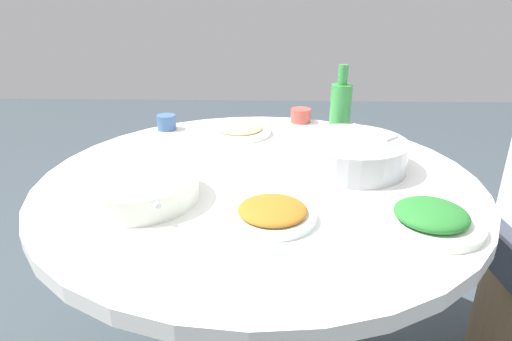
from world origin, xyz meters
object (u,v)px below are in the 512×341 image
(round_dining_table, at_px, (259,225))
(dish_stirfry, at_px, (273,213))
(dish_noodles, at_px, (240,130))
(green_bottle, at_px, (340,110))
(rice_bowl, at_px, (350,153))
(soup_bowl, at_px, (139,188))
(dish_greens, at_px, (431,218))
(tea_cup_near, at_px, (301,116))
(tea_cup_far, at_px, (166,122))

(round_dining_table, relative_size, dish_stirfry, 6.06)
(dish_noodles, distance_m, green_bottle, 0.35)
(round_dining_table, xyz_separation_m, rice_bowl, (0.25, 0.07, 0.20))
(round_dining_table, distance_m, soup_bowl, 0.37)
(dish_noodles, xyz_separation_m, dish_greens, (0.45, -0.62, 0.01))
(green_bottle, bearing_deg, tea_cup_near, 121.91)
(soup_bowl, xyz_separation_m, dish_noodles, (0.21, 0.51, -0.01))
(rice_bowl, relative_size, dish_noodles, 1.44)
(round_dining_table, bearing_deg, tea_cup_near, 74.28)
(rice_bowl, bearing_deg, dish_greens, -70.48)
(rice_bowl, bearing_deg, round_dining_table, -165.26)
(soup_bowl, relative_size, dish_stirfry, 1.47)
(round_dining_table, height_order, green_bottle, green_bottle)
(dish_noodles, distance_m, dish_stirfry, 0.61)
(round_dining_table, bearing_deg, dish_noodles, 101.81)
(tea_cup_near, bearing_deg, rice_bowl, -76.13)
(dish_noodles, height_order, dish_stirfry, dish_stirfry)
(tea_cup_near, bearing_deg, dish_greens, -73.70)
(rice_bowl, height_order, tea_cup_far, rice_bowl)
(dish_stirfry, xyz_separation_m, green_bottle, (0.22, 0.57, 0.08))
(dish_noodles, relative_size, dish_stirfry, 1.12)
(dish_stirfry, distance_m, green_bottle, 0.62)
(rice_bowl, relative_size, dish_greens, 1.41)
(dish_greens, bearing_deg, tea_cup_near, 106.30)
(dish_stirfry, height_order, tea_cup_near, tea_cup_near)
(round_dining_table, distance_m, dish_noodles, 0.41)
(rice_bowl, xyz_separation_m, tea_cup_far, (-0.60, 0.34, -0.02))
(soup_bowl, xyz_separation_m, tea_cup_near, (0.43, 0.66, -0.00))
(rice_bowl, bearing_deg, dish_noodles, 138.39)
(dish_noodles, distance_m, tea_cup_near, 0.27)
(tea_cup_near, height_order, tea_cup_far, tea_cup_far)
(rice_bowl, height_order, dish_greens, rice_bowl)
(soup_bowl, relative_size, green_bottle, 1.16)
(round_dining_table, distance_m, rice_bowl, 0.33)
(green_bottle, xyz_separation_m, tea_cup_near, (-0.12, 0.19, -0.07))
(dish_stirfry, bearing_deg, tea_cup_near, 81.84)
(soup_bowl, height_order, dish_stirfry, soup_bowl)
(rice_bowl, height_order, soup_bowl, rice_bowl)
(dish_greens, relative_size, tea_cup_far, 3.28)
(dish_stirfry, xyz_separation_m, dish_greens, (0.33, -0.02, 0.00))
(rice_bowl, bearing_deg, dish_stirfry, -125.31)
(round_dining_table, xyz_separation_m, green_bottle, (0.26, 0.33, 0.25))
(round_dining_table, relative_size, tea_cup_near, 15.35)
(dish_greens, relative_size, green_bottle, 0.90)
(soup_bowl, bearing_deg, green_bottle, 41.34)
(round_dining_table, xyz_separation_m, dish_noodles, (-0.08, 0.36, 0.17))
(rice_bowl, distance_m, green_bottle, 0.27)
(rice_bowl, distance_m, dish_stirfry, 0.38)
(soup_bowl, distance_m, tea_cup_far, 0.56)
(round_dining_table, xyz_separation_m, tea_cup_far, (-0.34, 0.41, 0.18))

